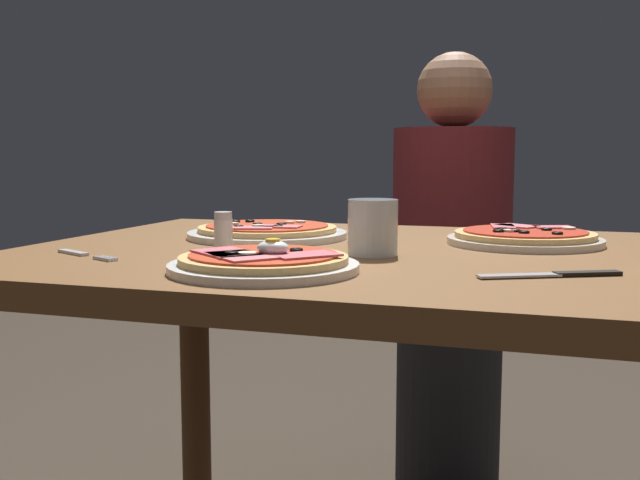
% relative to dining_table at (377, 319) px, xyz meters
% --- Properties ---
extents(dining_table, '(1.19, 0.86, 0.75)m').
position_rel_dining_table_xyz_m(dining_table, '(0.00, 0.00, 0.00)').
color(dining_table, brown).
rests_on(dining_table, ground).
extents(pizza_foreground, '(0.26, 0.26, 0.05)m').
position_rel_dining_table_xyz_m(pizza_foreground, '(-0.10, -0.26, 0.13)').
color(pizza_foreground, white).
rests_on(pizza_foreground, dining_table).
extents(pizza_across_left, '(0.27, 0.27, 0.03)m').
position_rel_dining_table_xyz_m(pizza_across_left, '(0.23, 0.16, 0.13)').
color(pizza_across_left, silver).
rests_on(pizza_across_left, dining_table).
extents(pizza_across_right, '(0.30, 0.30, 0.03)m').
position_rel_dining_table_xyz_m(pizza_across_right, '(-0.24, 0.11, 0.13)').
color(pizza_across_right, white).
rests_on(pizza_across_right, dining_table).
extents(water_glass_far, '(0.08, 0.08, 0.09)m').
position_rel_dining_table_xyz_m(water_glass_far, '(0.01, -0.06, 0.15)').
color(water_glass_far, silver).
rests_on(water_glass_far, dining_table).
extents(fork, '(0.15, 0.08, 0.00)m').
position_rel_dining_table_xyz_m(fork, '(-0.43, -0.21, 0.12)').
color(fork, silver).
rests_on(fork, dining_table).
extents(knife, '(0.18, 0.10, 0.01)m').
position_rel_dining_table_xyz_m(knife, '(0.29, -0.18, 0.12)').
color(knife, silver).
rests_on(knife, dining_table).
extents(salt_shaker, '(0.03, 0.03, 0.07)m').
position_rel_dining_table_xyz_m(salt_shaker, '(-0.23, -0.11, 0.15)').
color(salt_shaker, white).
rests_on(salt_shaker, dining_table).
extents(diner_person, '(0.32, 0.32, 1.18)m').
position_rel_dining_table_xyz_m(diner_person, '(0.01, 0.83, -0.08)').
color(diner_person, black).
rests_on(diner_person, ground).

